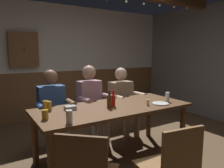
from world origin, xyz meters
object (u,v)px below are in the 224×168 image
table_candle (148,102)px  person_1 (92,101)px  person_0 (53,108)px  pint_glass_1 (46,105)px  condiment_caddy (70,108)px  plate_0 (160,103)px  person_2 (123,98)px  bottle_0 (109,101)px  bottle_1 (113,100)px  pint_glass_4 (49,106)px  wall_dart_cabinet (24,49)px  pint_glass_0 (69,117)px  dining_table (114,113)px  pint_glass_2 (167,97)px  pint_glass_3 (45,115)px

table_candle → person_1: bearing=115.3°
person_0 → pint_glass_1: size_ratio=12.15×
condiment_caddy → plate_0: size_ratio=0.61×
person_2 → condiment_caddy: size_ratio=8.56×
plate_0 → bottle_0: bottle_0 is taller
bottle_0 → bottle_1: bottle_0 is taller
condiment_caddy → bottle_0: bottle_0 is taller
condiment_caddy → pint_glass_1: (-0.24, 0.24, 0.03)m
pint_glass_1 → pint_glass_4: size_ratio=0.87×
person_0 → wall_dart_cabinet: bearing=-86.1°
condiment_caddy → pint_glass_0: size_ratio=1.02×
bottle_0 → pint_glass_0: bottle_0 is taller
dining_table → pint_glass_0: size_ratio=15.27×
condiment_caddy → bottle_1: bearing=-13.8°
table_candle → pint_glass_2: bearing=2.4°
pint_glass_4 → wall_dart_cabinet: 2.15m
bottle_0 → pint_glass_4: size_ratio=1.98×
person_1 → bottle_0: (-0.09, -0.70, 0.15)m
table_candle → person_2: bearing=76.9°
person_1 → pint_glass_1: 0.87m
dining_table → pint_glass_0: bearing=-155.3°
person_0 → pint_glass_4: (-0.17, -0.42, 0.14)m
table_candle → dining_table: bearing=153.9°
pint_glass_4 → pint_glass_2: bearing=-15.1°
person_0 → bottle_0: person_0 is taller
pint_glass_0 → pint_glass_1: 0.73m
bottle_0 → pint_glass_0: size_ratio=1.67×
person_2 → wall_dart_cabinet: 2.24m
plate_0 → pint_glass_2: bearing=15.2°
person_0 → plate_0: bearing=145.2°
table_candle → pint_glass_4: size_ratio=0.69×
person_0 → bottle_1: size_ratio=5.61×
bottle_0 → pint_glass_3: bottle_0 is taller
person_1 → wall_dart_cabinet: size_ratio=1.80×
dining_table → bottle_1: (-0.01, 0.00, 0.18)m
bottle_1 → person_2: bearing=46.9°
table_candle → pint_glass_4: (-1.22, 0.45, 0.02)m
person_1 → condiment_caddy: size_ratio=9.00×
bottle_0 → person_0: bearing=128.0°
bottle_1 → pint_glass_1: (-0.80, 0.37, -0.04)m
plate_0 → wall_dart_cabinet: (-1.33, 2.51, 0.77)m
person_2 → pint_glass_2: bearing=99.6°
pint_glass_1 → pint_glass_2: pint_glass_2 is taller
person_2 → pint_glass_4: bearing=14.6°
plate_0 → pint_glass_1: 1.55m
pint_glass_3 → pint_glass_1: bearing=74.5°
person_2 → pint_glass_2: (0.19, -0.87, 0.15)m
bottle_0 → plate_0: bearing=-16.8°
bottle_1 → table_candle: bearing=-26.0°
person_1 → pint_glass_1: (-0.81, -0.30, 0.10)m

